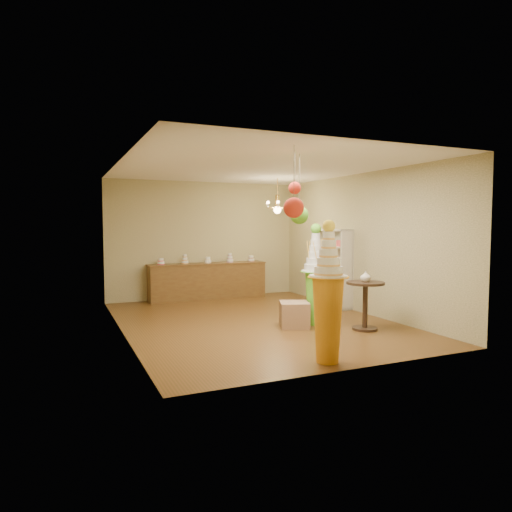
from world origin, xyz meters
name	(u,v)px	position (x,y,z in m)	size (l,w,h in m)	color
floor	(254,321)	(0.00, 0.00, 0.00)	(6.50, 6.50, 0.00)	#533416
ceiling	(254,168)	(0.00, 0.00, 3.00)	(6.50, 6.50, 0.00)	silver
wall_back	(204,240)	(0.00, 3.25, 1.50)	(5.00, 0.04, 3.00)	tan
wall_front	(354,256)	(0.00, -3.25, 1.50)	(5.00, 0.04, 3.00)	tan
wall_left	(121,248)	(-2.50, 0.00, 1.50)	(0.04, 6.50, 3.00)	tan
wall_right	(360,243)	(2.50, 0.00, 1.50)	(0.04, 6.50, 3.00)	tan
pedestal_green	(315,285)	(0.96, -0.73, 0.77)	(0.57, 0.57, 1.92)	#5EBE2A
pedestal_orange	(328,308)	(-0.13, -2.85, 0.77)	(0.69, 0.69, 1.97)	orange
burlap_riser	(294,315)	(0.48, -0.77, 0.24)	(0.52, 0.52, 0.47)	#8F6C4E
sideboard	(208,280)	(0.00, 2.97, 0.48)	(3.04, 0.54, 1.16)	brown
shelving_unit	(333,268)	(2.34, 0.80, 0.90)	(0.33, 1.20, 1.80)	beige
round_table	(365,299)	(1.56, -1.47, 0.57)	(0.79, 0.79, 0.88)	black
vase	(366,276)	(1.56, -1.47, 0.97)	(0.19, 0.19, 0.20)	beige
pom_red_left	(294,208)	(-0.50, -2.55, 2.14)	(0.28, 0.28, 1.00)	#443F30
pom_green_mid	(299,215)	(-0.03, -1.86, 2.06)	(0.29, 0.29, 1.09)	#443F30
pom_red_right	(295,188)	(-0.29, -2.18, 2.44)	(0.18, 0.18, 0.65)	#443F30
chandelier	(277,208)	(1.28, 1.55, 2.30)	(0.67, 0.67, 0.85)	gold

